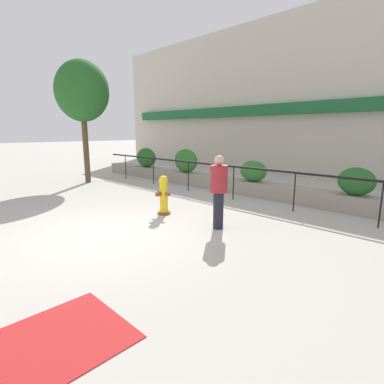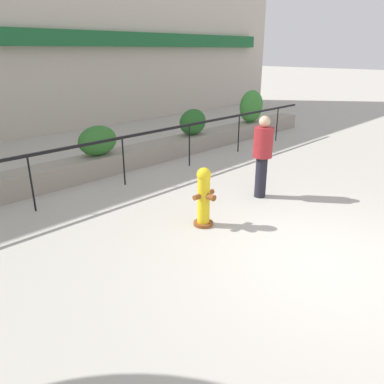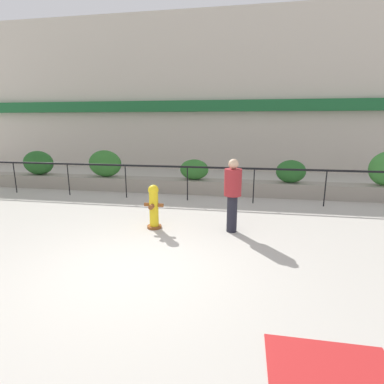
% 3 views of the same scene
% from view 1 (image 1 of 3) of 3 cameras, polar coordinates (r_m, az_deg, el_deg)
% --- Properties ---
extents(ground_plane, '(120.00, 120.00, 0.00)m').
position_cam_1_polar(ground_plane, '(7.03, -17.22, -7.81)').
color(ground_plane, '#B2ADA3').
extents(building_facade, '(30.00, 1.36, 8.00)m').
position_cam_1_polar(building_facade, '(16.25, 24.10, 16.65)').
color(building_facade, beige).
rests_on(building_facade, ground).
extents(planter_wall_low, '(18.00, 0.70, 0.50)m').
position_cam_1_polar(planter_wall_low, '(11.00, 11.29, 0.75)').
color(planter_wall_low, gray).
rests_on(planter_wall_low, ground).
extents(fence_railing_segment, '(15.00, 0.05, 1.15)m').
position_cam_1_polar(fence_railing_segment, '(9.99, 7.96, 4.25)').
color(fence_railing_segment, black).
rests_on(fence_railing_segment, ground).
extents(hedge_bush_0, '(1.26, 0.69, 0.94)m').
position_cam_1_polar(hedge_bush_0, '(15.21, -8.72, 6.52)').
color(hedge_bush_0, '#235B23').
rests_on(hedge_bush_0, planter_wall_low).
extents(hedge_bush_1, '(1.30, 0.57, 1.01)m').
position_cam_1_polar(hedge_bush_1, '(13.05, -1.20, 5.99)').
color(hedge_bush_1, '#2D6B28').
rests_on(hedge_bush_1, planter_wall_low).
extents(hedge_bush_2, '(1.04, 0.59, 0.73)m').
position_cam_1_polar(hedge_bush_2, '(10.88, 11.60, 3.92)').
color(hedge_bush_2, '#2D6B28').
rests_on(hedge_bush_2, planter_wall_low).
extents(hedge_bush_3, '(1.00, 0.57, 0.78)m').
position_cam_1_polar(hedge_bush_3, '(9.50, 28.83, 1.78)').
color(hedge_bush_3, '#235B23').
rests_on(hedge_bush_3, planter_wall_low).
extents(fire_hydrant, '(0.47, 0.43, 1.08)m').
position_cam_1_polar(fire_hydrant, '(8.26, -5.44, -0.49)').
color(fire_hydrant, brown).
rests_on(fire_hydrant, ground).
extents(street_tree, '(2.43, 2.19, 5.21)m').
position_cam_1_polar(street_tree, '(14.18, -20.22, 17.49)').
color(street_tree, brown).
rests_on(street_tree, ground).
extents(pedestrian, '(0.56, 0.56, 1.73)m').
position_cam_1_polar(pedestrian, '(6.93, 5.11, 0.86)').
color(pedestrian, black).
rests_on(pedestrian, ground).
extents(tactile_warning_pad, '(1.32, 1.32, 0.01)m').
position_cam_1_polar(tactile_warning_pad, '(3.99, -23.37, -24.03)').
color(tactile_warning_pad, '#B22323').
rests_on(tactile_warning_pad, ground).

